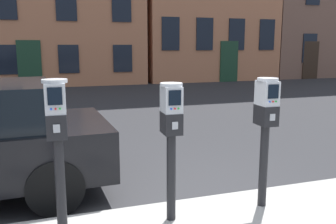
% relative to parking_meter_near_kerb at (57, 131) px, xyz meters
% --- Properties ---
extents(ground_plane, '(160.00, 160.00, 0.00)m').
position_rel_parking_meter_near_kerb_xyz_m(ground_plane, '(1.27, 0.20, -1.14)').
color(ground_plane, '#28282B').
extents(parking_meter_near_kerb, '(0.23, 0.26, 1.45)m').
position_rel_parking_meter_near_kerb_xyz_m(parking_meter_near_kerb, '(0.00, 0.00, 0.00)').
color(parking_meter_near_kerb, black).
rests_on(parking_meter_near_kerb, sidewalk_slab).
extents(parking_meter_twin_adjacent, '(0.23, 0.26, 1.38)m').
position_rel_parking_meter_near_kerb_xyz_m(parking_meter_twin_adjacent, '(1.05, -0.00, -0.04)').
color(parking_meter_twin_adjacent, black).
rests_on(parking_meter_twin_adjacent, sidewalk_slab).
extents(parking_meter_end_of_row, '(0.23, 0.26, 1.40)m').
position_rel_parking_meter_near_kerb_xyz_m(parking_meter_end_of_row, '(2.10, -0.00, -0.03)').
color(parking_meter_end_of_row, black).
rests_on(parking_meter_end_of_row, sidewalk_slab).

